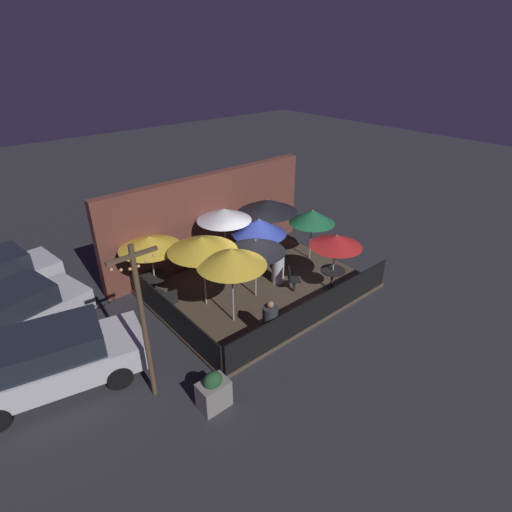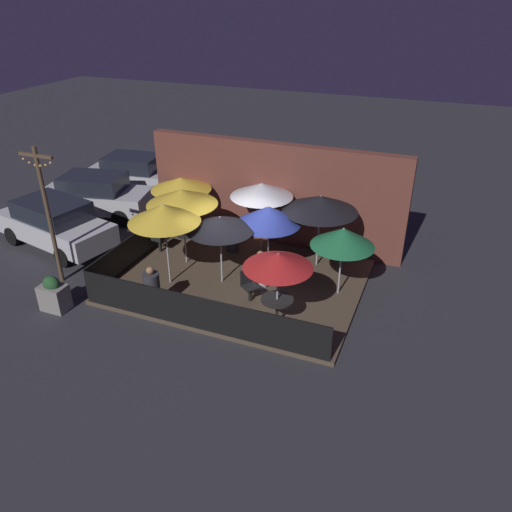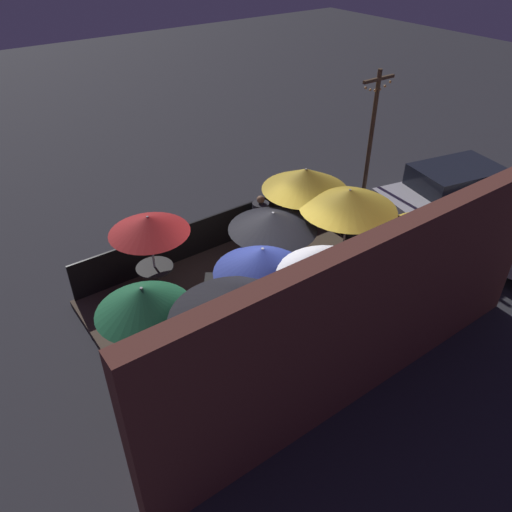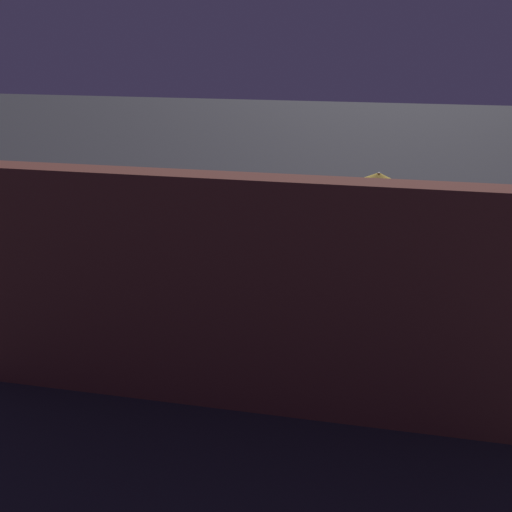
{
  "view_description": "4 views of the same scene",
  "coord_description": "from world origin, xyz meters",
  "px_view_note": "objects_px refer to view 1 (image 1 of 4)",
  "views": [
    {
      "loc": [
        -7.69,
        -8.87,
        7.65
      ],
      "look_at": [
        -0.13,
        0.05,
        1.37
      ],
      "focal_mm": 28.0,
      "sensor_mm": 36.0,
      "label": 1
    },
    {
      "loc": [
        5.15,
        -11.63,
        7.78
      ],
      "look_at": [
        0.58,
        -0.18,
        1.11
      ],
      "focal_mm": 35.0,
      "sensor_mm": 36.0,
      "label": 2
    },
    {
      "loc": [
        5.2,
        6.85,
        7.43
      ],
      "look_at": [
        0.1,
        -0.18,
        1.37
      ],
      "focal_mm": 35.0,
      "sensor_mm": 36.0,
      "label": 3
    },
    {
      "loc": [
        -1.13,
        8.6,
        5.12
      ],
      "look_at": [
        0.36,
        0.05,
        1.1
      ],
      "focal_mm": 35.0,
      "sensor_mm": 36.0,
      "label": 4
    }
  ],
  "objects_px": {
    "patio_umbrella_7": "(259,227)",
    "parked_car_1": "(12,316)",
    "dining_table_1": "(332,274)",
    "parked_car_0": "(53,359)",
    "dining_table_0": "(155,279)",
    "patio_umbrella_3": "(268,206)",
    "patio_umbrella_5": "(202,244)",
    "patio_chair_0": "(170,301)",
    "patio_umbrella_8": "(224,214)",
    "light_post": "(143,319)",
    "patio_umbrella_1": "(336,241)",
    "patio_umbrella_2": "(312,216)",
    "patron_2": "(278,269)",
    "patron_1": "(210,265)",
    "patio_chair_1": "(292,279)",
    "patio_umbrella_4": "(232,257)",
    "patio_umbrella_0": "(150,242)",
    "planter_box": "(214,392)",
    "patio_umbrella_6": "(256,246)",
    "patron_0": "(270,322)"
  },
  "relations": [
    {
      "from": "patio_umbrella_1",
      "to": "patron_1",
      "type": "distance_m",
      "value": 4.5
    },
    {
      "from": "patio_umbrella_5",
      "to": "patio_chair_0",
      "type": "bearing_deg",
      "value": 168.26
    },
    {
      "from": "patio_umbrella_2",
      "to": "patron_2",
      "type": "relative_size",
      "value": 1.75
    },
    {
      "from": "patio_umbrella_2",
      "to": "patron_0",
      "type": "distance_m",
      "value": 5.28
    },
    {
      "from": "patio_umbrella_5",
      "to": "planter_box",
      "type": "xyz_separation_m",
      "value": [
        -2.13,
        -3.48,
        -1.84
      ]
    },
    {
      "from": "patio_umbrella_1",
      "to": "patio_umbrella_5",
      "type": "bearing_deg",
      "value": 151.22
    },
    {
      "from": "dining_table_1",
      "to": "light_post",
      "type": "distance_m",
      "value": 6.97
    },
    {
      "from": "planter_box",
      "to": "patio_umbrella_3",
      "type": "bearing_deg",
      "value": 38.91
    },
    {
      "from": "patio_umbrella_4",
      "to": "patio_umbrella_5",
      "type": "bearing_deg",
      "value": 96.78
    },
    {
      "from": "patio_umbrella_2",
      "to": "patron_1",
      "type": "bearing_deg",
      "value": 161.82
    },
    {
      "from": "patio_umbrella_3",
      "to": "patron_0",
      "type": "bearing_deg",
      "value": -130.91
    },
    {
      "from": "patio_umbrella_1",
      "to": "patio_umbrella_8",
      "type": "bearing_deg",
      "value": 116.85
    },
    {
      "from": "patio_umbrella_3",
      "to": "patio_umbrella_7",
      "type": "bearing_deg",
      "value": -142.43
    },
    {
      "from": "patio_umbrella_2",
      "to": "patio_umbrella_3",
      "type": "xyz_separation_m",
      "value": [
        -1.02,
        1.36,
        0.29
      ]
    },
    {
      "from": "patio_umbrella_1",
      "to": "patio_umbrella_7",
      "type": "height_order",
      "value": "patio_umbrella_7"
    },
    {
      "from": "light_post",
      "to": "parked_car_1",
      "type": "height_order",
      "value": "light_post"
    },
    {
      "from": "patio_umbrella_1",
      "to": "patio_chair_0",
      "type": "bearing_deg",
      "value": 154.82
    },
    {
      "from": "patio_umbrella_0",
      "to": "patio_umbrella_6",
      "type": "distance_m",
      "value": 3.37
    },
    {
      "from": "patio_umbrella_5",
      "to": "patio_umbrella_6",
      "type": "relative_size",
      "value": 1.17
    },
    {
      "from": "patio_umbrella_5",
      "to": "patron_0",
      "type": "height_order",
      "value": "patio_umbrella_5"
    },
    {
      "from": "patio_umbrella_3",
      "to": "patio_umbrella_4",
      "type": "bearing_deg",
      "value": -144.82
    },
    {
      "from": "patio_umbrella_4",
      "to": "patio_chair_0",
      "type": "height_order",
      "value": "patio_umbrella_4"
    },
    {
      "from": "patio_umbrella_5",
      "to": "patio_chair_1",
      "type": "relative_size",
      "value": 2.65
    },
    {
      "from": "dining_table_1",
      "to": "planter_box",
      "type": "relative_size",
      "value": 0.81
    },
    {
      "from": "dining_table_1",
      "to": "patron_1",
      "type": "xyz_separation_m",
      "value": [
        -2.73,
        3.32,
        -0.08
      ]
    },
    {
      "from": "patio_umbrella_5",
      "to": "dining_table_0",
      "type": "height_order",
      "value": "patio_umbrella_5"
    },
    {
      "from": "patio_umbrella_1",
      "to": "dining_table_1",
      "type": "xyz_separation_m",
      "value": [
        0.0,
        -0.0,
        -1.26
      ]
    },
    {
      "from": "patio_umbrella_1",
      "to": "light_post",
      "type": "xyz_separation_m",
      "value": [
        -6.79,
        -0.15,
        0.29
      ]
    },
    {
      "from": "patio_umbrella_5",
      "to": "patron_1",
      "type": "xyz_separation_m",
      "value": [
        1.04,
        1.25,
        -1.66
      ]
    },
    {
      "from": "dining_table_0",
      "to": "parked_car_0",
      "type": "bearing_deg",
      "value": -151.75
    },
    {
      "from": "patio_umbrella_7",
      "to": "parked_car_1",
      "type": "distance_m",
      "value": 7.96
    },
    {
      "from": "dining_table_0",
      "to": "patio_umbrella_6",
      "type": "bearing_deg",
      "value": -42.13
    },
    {
      "from": "patio_umbrella_3",
      "to": "patron_2",
      "type": "bearing_deg",
      "value": -121.88
    },
    {
      "from": "patron_0",
      "to": "patron_1",
      "type": "xyz_separation_m",
      "value": [
        0.6,
        3.85,
        -0.03
      ]
    },
    {
      "from": "planter_box",
      "to": "parked_car_0",
      "type": "bearing_deg",
      "value": 130.15
    },
    {
      "from": "patio_umbrella_2",
      "to": "parked_car_0",
      "type": "xyz_separation_m",
      "value": [
        -9.58,
        -0.41,
        -1.04
      ]
    },
    {
      "from": "patio_umbrella_6",
      "to": "patron_1",
      "type": "xyz_separation_m",
      "value": [
        -0.51,
        1.91,
        -1.34
      ]
    },
    {
      "from": "patio_chair_0",
      "to": "planter_box",
      "type": "height_order",
      "value": "patio_chair_0"
    },
    {
      "from": "patio_umbrella_2",
      "to": "dining_table_0",
      "type": "distance_m",
      "value": 6.16
    },
    {
      "from": "patio_umbrella_0",
      "to": "patio_umbrella_4",
      "type": "height_order",
      "value": "patio_umbrella_4"
    },
    {
      "from": "patio_umbrella_8",
      "to": "light_post",
      "type": "bearing_deg",
      "value": -142.93
    },
    {
      "from": "patio_umbrella_3",
      "to": "patron_1",
      "type": "relative_size",
      "value": 1.91
    },
    {
      "from": "patio_umbrella_0",
      "to": "planter_box",
      "type": "height_order",
      "value": "patio_umbrella_0"
    },
    {
      "from": "patio_umbrella_0",
      "to": "light_post",
      "type": "height_order",
      "value": "light_post"
    },
    {
      "from": "patio_chair_0",
      "to": "light_post",
      "type": "bearing_deg",
      "value": 150.28
    },
    {
      "from": "patio_umbrella_7",
      "to": "light_post",
      "type": "bearing_deg",
      "value": -155.25
    },
    {
      "from": "patio_umbrella_7",
      "to": "parked_car_1",
      "type": "bearing_deg",
      "value": 166.8
    },
    {
      "from": "dining_table_0",
      "to": "patio_umbrella_3",
      "type": "bearing_deg",
      "value": -2.92
    },
    {
      "from": "patio_umbrella_8",
      "to": "patio_chair_1",
      "type": "bearing_deg",
      "value": -75.55
    },
    {
      "from": "dining_table_1",
      "to": "parked_car_0",
      "type": "relative_size",
      "value": 0.18
    }
  ]
}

